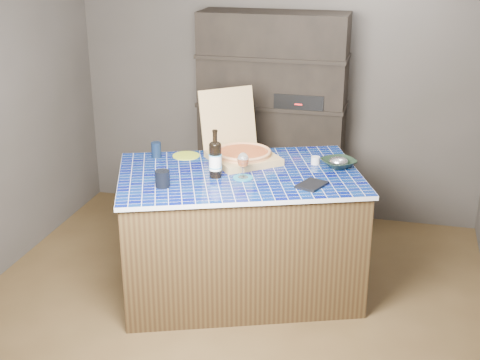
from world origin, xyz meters
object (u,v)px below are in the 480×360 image
(pizza_box, at_px, (241,151))
(bowl, at_px, (339,163))
(kitchen_island, at_px, (240,232))
(dvd_case, at_px, (312,185))
(mead_bottle, at_px, (215,159))
(wine_glass, at_px, (243,161))

(pizza_box, distance_m, bowl, 0.68)
(kitchen_island, relative_size, dvd_case, 9.36)
(kitchen_island, bearing_deg, mead_bottle, -160.59)
(kitchen_island, distance_m, pizza_box, 0.57)
(mead_bottle, bearing_deg, wine_glass, 7.33)
(pizza_box, height_order, bowl, pizza_box)
(wine_glass, height_order, dvd_case, wine_glass)
(pizza_box, bearing_deg, kitchen_island, -118.57)
(kitchen_island, height_order, pizza_box, pizza_box)
(mead_bottle, relative_size, bowl, 1.44)
(dvd_case, bearing_deg, wine_glass, -162.01)
(pizza_box, bearing_deg, mead_bottle, -142.30)
(kitchen_island, height_order, wine_glass, wine_glass)
(wine_glass, relative_size, bowl, 0.75)
(mead_bottle, bearing_deg, kitchen_island, 39.95)
(kitchen_island, distance_m, wine_glass, 0.57)
(kitchen_island, height_order, bowl, bowl)
(pizza_box, bearing_deg, wine_glass, -114.23)
(mead_bottle, height_order, dvd_case, mead_bottle)
(kitchen_island, relative_size, bowl, 8.27)
(wine_glass, bearing_deg, pizza_box, 105.41)
(pizza_box, xyz_separation_m, dvd_case, (0.56, -0.38, -0.06))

